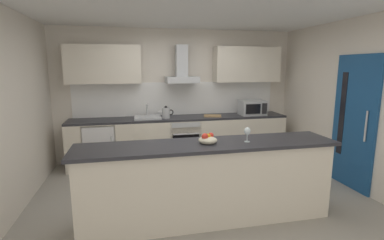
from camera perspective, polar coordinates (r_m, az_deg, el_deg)
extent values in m
cube|color=gray|center=(4.38, 1.72, -14.93)|extent=(5.79, 4.90, 0.02)
cube|color=white|center=(4.02, 1.94, 21.12)|extent=(5.79, 4.90, 0.02)
cube|color=silver|center=(5.95, -2.95, 5.00)|extent=(5.79, 0.12, 2.60)
cube|color=silver|center=(4.15, -33.20, 0.90)|extent=(0.12, 4.90, 2.60)
cube|color=silver|center=(5.17, 29.26, 2.85)|extent=(0.12, 4.90, 2.60)
cube|color=white|center=(5.88, -2.82, 4.25)|extent=(4.07, 0.02, 0.66)
cube|color=beige|center=(5.73, -2.24, -4.05)|extent=(4.21, 0.60, 0.86)
cube|color=#28282D|center=(5.63, -2.27, 0.38)|extent=(4.21, 0.60, 0.04)
cube|color=beige|center=(3.57, 3.16, -12.53)|extent=(3.00, 0.52, 0.94)
cube|color=#28282D|center=(3.41, 3.24, -4.91)|extent=(3.10, 0.64, 0.04)
cube|color=beige|center=(5.63, -17.10, 10.47)|extent=(1.35, 0.32, 0.70)
cube|color=beige|center=(6.09, 10.75, 10.71)|extent=(1.35, 0.32, 0.70)
cube|color=navy|center=(5.06, 29.36, -0.46)|extent=(0.04, 0.85, 2.05)
cube|color=black|center=(5.20, 27.53, 1.12)|extent=(0.01, 0.11, 1.31)
cylinder|color=#B7BABC|center=(4.84, 31.13, -1.07)|extent=(0.03, 0.03, 0.45)
cube|color=slate|center=(5.71, -1.75, -3.79)|extent=(0.60, 0.56, 0.80)
cube|color=black|center=(5.45, -1.18, -5.18)|extent=(0.50, 0.02, 0.48)
cube|color=#B7BABC|center=(5.36, -1.19, -1.01)|extent=(0.54, 0.02, 0.09)
cylinder|color=#B7BABC|center=(5.36, -1.12, -2.80)|extent=(0.49, 0.02, 0.02)
cube|color=white|center=(5.66, -17.62, -4.80)|extent=(0.58, 0.56, 0.85)
cube|color=silver|center=(5.38, -17.89, -5.60)|extent=(0.55, 0.02, 0.80)
cylinder|color=#B7BABC|center=(5.33, -15.57, -5.14)|extent=(0.02, 0.02, 0.38)
cube|color=#B7BABC|center=(5.99, 11.79, 2.42)|extent=(0.50, 0.36, 0.30)
cube|color=black|center=(5.80, 12.01, 2.15)|extent=(0.30, 0.02, 0.19)
cube|color=black|center=(5.90, 14.14, 2.20)|extent=(0.10, 0.01, 0.21)
cube|color=silver|center=(5.53, -8.80, 0.52)|extent=(0.50, 0.40, 0.04)
cylinder|color=#B7BABC|center=(5.64, -8.92, 1.82)|extent=(0.03, 0.03, 0.26)
cylinder|color=#B7BABC|center=(5.55, -8.90, 2.93)|extent=(0.03, 0.16, 0.03)
cylinder|color=#B7BABC|center=(5.51, -5.17, 1.39)|extent=(0.15, 0.15, 0.20)
sphere|color=black|center=(5.50, -5.19, 2.54)|extent=(0.06, 0.06, 0.06)
cone|color=#B7BABC|center=(5.49, -6.21, 1.76)|extent=(0.09, 0.04, 0.07)
torus|color=black|center=(5.52, -4.24, 1.52)|extent=(0.11, 0.02, 0.11)
cube|color=#B7BABC|center=(5.64, -2.01, 7.96)|extent=(0.62, 0.45, 0.12)
cube|color=#B7BABC|center=(5.68, -2.12, 11.61)|extent=(0.22, 0.22, 0.60)
cylinder|color=silver|center=(3.52, 10.81, -4.21)|extent=(0.07, 0.07, 0.01)
cylinder|color=silver|center=(3.51, 10.84, -3.45)|extent=(0.01, 0.01, 0.09)
ellipsoid|color=silver|center=(3.49, 10.88, -2.19)|extent=(0.08, 0.08, 0.10)
ellipsoid|color=beige|center=(3.40, 3.13, -4.00)|extent=(0.22, 0.22, 0.09)
sphere|color=red|center=(3.36, 2.57, -3.30)|extent=(0.08, 0.08, 0.08)
sphere|color=red|center=(3.43, 3.73, -3.07)|extent=(0.07, 0.07, 0.07)
sphere|color=orange|center=(3.39, 3.14, -3.24)|extent=(0.07, 0.07, 0.07)
cube|color=tan|center=(5.72, 4.09, 0.84)|extent=(0.39, 0.31, 0.02)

